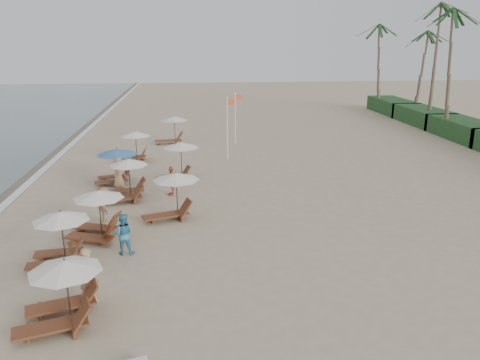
{
  "coord_description": "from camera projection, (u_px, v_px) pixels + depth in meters",
  "views": [
    {
      "loc": [
        -1.45,
        -16.07,
        8.26
      ],
      "look_at": [
        1.0,
        7.2,
        1.3
      ],
      "focal_mm": 35.5,
      "sensor_mm": 36.0,
      "label": 1
    }
  ],
  "objects": [
    {
      "name": "beachgoer_near",
      "position": [
        89.0,
        276.0,
        15.25
      ],
      "size": [
        0.82,
        0.79,
        1.89
      ],
      "primitive_type": "imported",
      "rotation": [
        0.0,
        0.0,
        0.68
      ],
      "color": "tan",
      "rests_on": "ground"
    },
    {
      "name": "flag_pole_near",
      "position": [
        228.0,
        125.0,
        33.37
      ],
      "size": [
        0.6,
        0.08,
        4.47
      ],
      "color": "silver",
      "rests_on": "ground"
    },
    {
      "name": "flag_pole_far",
      "position": [
        236.0,
        115.0,
        38.34
      ],
      "size": [
        0.59,
        0.08,
        4.23
      ],
      "color": "silver",
      "rests_on": "ground"
    },
    {
      "name": "lounger_station_1",
      "position": [
        57.0,
        238.0,
        17.87
      ],
      "size": [
        2.44,
        2.12,
        2.11
      ],
      "color": "brown",
      "rests_on": "ground"
    },
    {
      "name": "lounger_station_4",
      "position": [
        115.0,
        164.0,
        28.12
      ],
      "size": [
        2.66,
        2.44,
        2.08
      ],
      "color": "brown",
      "rests_on": "ground"
    },
    {
      "name": "inland_station_2",
      "position": [
        171.0,
        128.0,
        38.78
      ],
      "size": [
        2.87,
        2.24,
        2.22
      ],
      "color": "brown",
      "rests_on": "ground"
    },
    {
      "name": "inland_station_1",
      "position": [
        179.0,
        154.0,
        29.08
      ],
      "size": [
        2.53,
        2.24,
        2.22
      ],
      "color": "brown",
      "rests_on": "ground"
    },
    {
      "name": "lounger_station_5",
      "position": [
        133.0,
        147.0,
        33.06
      ],
      "size": [
        2.42,
        2.08,
        2.16
      ],
      "color": "brown",
      "rests_on": "ground"
    },
    {
      "name": "foam_line",
      "position": [
        16.0,
        195.0,
        26.23
      ],
      "size": [
        0.5,
        140.0,
        0.02
      ],
      "primitive_type": "cube",
      "color": "white",
      "rests_on": "ground"
    },
    {
      "name": "beachgoer_far_a",
      "position": [
        172.0,
        181.0,
        25.96
      ],
      "size": [
        0.48,
        1.0,
        1.65
      ],
      "primitive_type": "imported",
      "rotation": [
        0.0,
        0.0,
        4.79
      ],
      "color": "#C3594E",
      "rests_on": "ground"
    },
    {
      "name": "beachgoer_mid_b",
      "position": [
        104.0,
        205.0,
        22.17
      ],
      "size": [
        0.9,
        1.21,
        1.68
      ],
      "primitive_type": "imported",
      "rotation": [
        0.0,
        0.0,
        1.85
      ],
      "color": "#855E44",
      "rests_on": "ground"
    },
    {
      "name": "beachgoer_mid_a",
      "position": [
        123.0,
        234.0,
        18.79
      ],
      "size": [
        0.87,
        0.7,
        1.71
      ],
      "primitive_type": "imported",
      "rotation": [
        0.0,
        0.0,
        3.08
      ],
      "color": "teal",
      "rests_on": "ground"
    },
    {
      "name": "lounger_station_0",
      "position": [
        58.0,
        295.0,
        14.09
      ],
      "size": [
        2.7,
        2.56,
        2.08
      ],
      "color": "brown",
      "rests_on": "ground"
    },
    {
      "name": "ground",
      "position": [
        234.0,
        268.0,
        17.82
      ],
      "size": [
        160.0,
        160.0,
        0.0
      ],
      "primitive_type": "plane",
      "color": "tan",
      "rests_on": "ground"
    },
    {
      "name": "inland_station_0",
      "position": [
        171.0,
        194.0,
        22.34
      ],
      "size": [
        2.9,
        2.29,
        2.22
      ],
      "color": "brown",
      "rests_on": "ground"
    },
    {
      "name": "lounger_station_2",
      "position": [
        94.0,
        216.0,
        20.26
      ],
      "size": [
        2.63,
        2.54,
        2.15
      ],
      "color": "brown",
      "rests_on": "ground"
    },
    {
      "name": "beachgoer_far_b",
      "position": [
        119.0,
        173.0,
        27.17
      ],
      "size": [
        0.96,
        1.06,
        1.81
      ],
      "primitive_type": "imported",
      "rotation": [
        0.0,
        0.0,
        1.01
      ],
      "color": "#A57A59",
      "rests_on": "ground"
    },
    {
      "name": "lounger_station_3",
      "position": [
        124.0,
        182.0,
        25.19
      ],
      "size": [
        2.66,
        2.52,
        2.25
      ],
      "color": "brown",
      "rests_on": "ground"
    }
  ]
}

